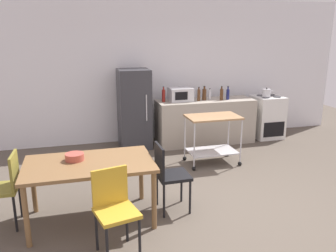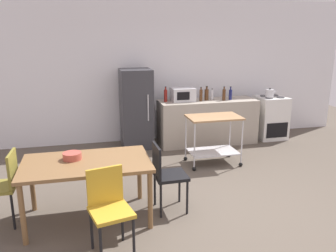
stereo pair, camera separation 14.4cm
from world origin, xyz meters
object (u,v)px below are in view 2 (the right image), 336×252
object	(u,v)px
stove_oven	(270,117)
bottle_soy_sauce	(230,94)
kitchen_cart	(214,132)
chair_olive	(4,183)
dining_table	(87,168)
fruit_bowl	(72,156)
kettle	(270,93)
bottle_sparkling_water	(224,95)
chair_mustard	(109,205)
refrigerator	(136,109)
microwave	(183,94)
bottle_hot_sauce	(212,95)
chair_black	(166,173)
bottle_olive_oil	(201,95)
bottle_wine	(207,94)
bottle_sesame_oil	(166,95)

from	to	relation	value
stove_oven	bottle_soy_sauce	xyz separation A→B (m)	(-0.99, -0.08, 0.56)
kitchen_cart	chair_olive	bearing A→B (deg)	-157.66
dining_table	fruit_bowl	distance (m)	0.23
kettle	bottle_sparkling_water	bearing A→B (deg)	-179.04
stove_oven	bottle_sparkling_water	bearing A→B (deg)	-174.23
chair_mustard	refrigerator	xyz separation A→B (m)	(0.80, 3.37, 0.26)
microwave	bottle_hot_sauce	xyz separation A→B (m)	(0.63, 0.02, -0.04)
kettle	chair_black	bearing A→B (deg)	-138.57
refrigerator	bottle_hot_sauce	bearing A→B (deg)	-1.30
refrigerator	bottle_olive_oil	size ratio (longest dim) A/B	5.48
refrigerator	microwave	bearing A→B (deg)	-3.09
dining_table	kettle	distance (m)	4.54
chair_mustard	kettle	bearing A→B (deg)	28.48
dining_table	chair_black	world-z (taller)	chair_black
stove_oven	refrigerator	bearing A→B (deg)	178.40
chair_black	stove_oven	bearing A→B (deg)	-49.73
bottle_hot_sauce	microwave	bearing A→B (deg)	-178.62
dining_table	refrigerator	size ratio (longest dim) A/B	0.97
dining_table	chair_mustard	xyz separation A→B (m)	(0.20, -0.71, -0.15)
chair_mustard	stove_oven	world-z (taller)	stove_oven
refrigerator	kettle	distance (m)	2.80
chair_olive	bottle_soy_sauce	bearing A→B (deg)	123.90
bottle_olive_oil	dining_table	bearing A→B (deg)	-132.39
microwave	bottle_hot_sauce	distance (m)	0.63
microwave	kettle	bearing A→B (deg)	-4.01
stove_oven	kitchen_cart	world-z (taller)	stove_oven
chair_mustard	microwave	world-z (taller)	microwave
kettle	chair_olive	bearing A→B (deg)	-153.67
microwave	bottle_wine	xyz separation A→B (m)	(0.48, -0.04, -0.01)
refrigerator	fruit_bowl	distance (m)	2.80
chair_black	refrigerator	bearing A→B (deg)	-1.98
microwave	kettle	size ratio (longest dim) A/B	1.92
bottle_hot_sauce	dining_table	bearing A→B (deg)	-134.37
bottle_sesame_oil	refrigerator	bearing A→B (deg)	174.27
dining_table	bottle_hot_sauce	distance (m)	3.68
dining_table	fruit_bowl	world-z (taller)	fruit_bowl
kitchen_cart	bottle_olive_oil	world-z (taller)	bottle_olive_oil
dining_table	kitchen_cart	bearing A→B (deg)	33.24
dining_table	kitchen_cart	distance (m)	2.57
kitchen_cart	bottle_olive_oil	size ratio (longest dim) A/B	3.21
bottle_olive_oil	fruit_bowl	xyz separation A→B (m)	(-2.44, -2.39, -0.23)
chair_mustard	bottle_wine	world-z (taller)	bottle_wine
kitchen_cart	bottle_sesame_oil	size ratio (longest dim) A/B	3.00
dining_table	stove_oven	bearing A→B (deg)	33.43
chair_black	chair_olive	distance (m)	1.92
refrigerator	chair_black	bearing A→B (deg)	-90.88
bottle_sparkling_water	bottle_wine	bearing A→B (deg)	162.69
bottle_sparkling_water	bottle_soy_sauce	world-z (taller)	bottle_sparkling_water
refrigerator	kettle	bearing A→B (deg)	-3.70
bottle_olive_oil	kettle	world-z (taller)	bottle_olive_oil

